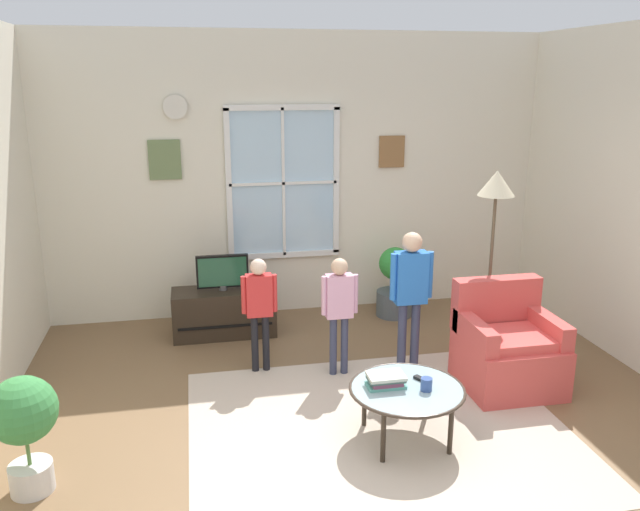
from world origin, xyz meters
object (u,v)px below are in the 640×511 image
cup (426,384)px  potted_plant_by_window (395,283)px  potted_plant_corner (24,421)px  floor_lamp (495,203)px  person_blue_shirt (411,286)px  tv_stand (224,312)px  remote_near_books (422,380)px  armchair (507,349)px  book_stack (386,380)px  coffee_table (407,391)px  person_red_shirt (259,302)px  television (222,272)px  person_pink_shirt (339,303)px

cup → potted_plant_by_window: bearing=77.1°
potted_plant_corner → floor_lamp: bearing=19.6°
cup → person_blue_shirt: bearing=76.9°
tv_stand → cup: bearing=-60.7°
remote_near_books → potted_plant_corner: 2.65m
potted_plant_by_window → armchair: bearing=-76.7°
armchair → book_stack: size_ratio=3.21×
book_stack → person_blue_shirt: size_ratio=0.21×
coffee_table → book_stack: book_stack is taller
cup → floor_lamp: 1.93m
person_red_shirt → floor_lamp: (2.07, -0.12, 0.81)m
armchair → potted_plant_corner: armchair is taller
television → remote_near_books: 2.52m
tv_stand → person_blue_shirt: size_ratio=0.81×
book_stack → potted_plant_by_window: potted_plant_by_window is taller
potted_plant_by_window → person_red_shirt: bearing=-145.5°
coffee_table → floor_lamp: size_ratio=0.47×
armchair → coffee_table: (-1.10, -0.65, 0.06)m
armchair → remote_near_books: size_ratio=6.21×
book_stack → floor_lamp: (1.32, 1.15, 1.01)m
cup → person_red_shirt: 1.73m
armchair → book_stack: bearing=-154.3°
television → person_red_shirt: 0.94m
cup → floor_lamp: (1.06, 1.26, 1.01)m
book_stack → coffee_table: bearing=-19.6°
person_pink_shirt → floor_lamp: floor_lamp is taller
book_stack → remote_near_books: (0.28, 0.03, -0.04)m
book_stack → cup: 0.28m
floor_lamp → person_blue_shirt: bearing=-171.1°
person_red_shirt → person_blue_shirt: (1.28, -0.25, 0.14)m
remote_near_books → person_red_shirt: (-1.04, 1.25, 0.23)m
person_red_shirt → person_blue_shirt: size_ratio=0.82×
tv_stand → coffee_table: size_ratio=1.23×
remote_near_books → potted_plant_by_window: 2.40m
television → potted_plant_by_window: bearing=5.8°
remote_near_books → tv_stand: bearing=121.3°
remote_near_books → coffee_table: bearing=-150.7°
cup → remote_near_books: bearing=81.0°
tv_stand → book_stack: (1.02, -2.18, 0.22)m
person_pink_shirt → person_blue_shirt: 0.63m
armchair → person_pink_shirt: bearing=160.2°
remote_near_books → person_red_shirt: 1.64m
book_stack → person_pink_shirt: (-0.09, 1.08, 0.21)m
person_blue_shirt → cup: bearing=-103.1°
tv_stand → television: 0.43m
floor_lamp → person_pink_shirt: bearing=-176.9°
tv_stand → potted_plant_by_window: potted_plant_by_window is taller
potted_plant_by_window → tv_stand: bearing=-174.3°
television → armchair: bearing=-34.9°
television → remote_near_books: bearing=-58.7°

